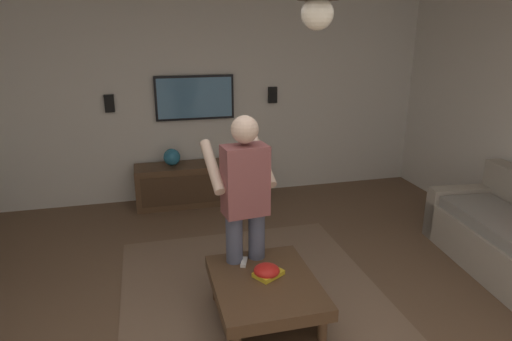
{
  "coord_description": "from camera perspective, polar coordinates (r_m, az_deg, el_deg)",
  "views": [
    {
      "loc": [
        -2.67,
        0.67,
        2.29
      ],
      "look_at": [
        0.72,
        -0.19,
        1.16
      ],
      "focal_mm": 31.26,
      "sensor_mm": 36.0,
      "label": 1
    }
  ],
  "objects": [
    {
      "name": "coffee_table",
      "position": [
        3.64,
        1.13,
        -15.26
      ],
      "size": [
        1.0,
        0.8,
        0.4
      ],
      "color": "#513823",
      "rests_on": "ground"
    },
    {
      "name": "bowl",
      "position": [
        3.62,
        1.38,
        -12.68
      ],
      "size": [
        0.21,
        0.21,
        0.09
      ],
      "primitive_type": "ellipsoid",
      "color": "red",
      "rests_on": "coffee_table"
    },
    {
      "name": "remote_white",
      "position": [
        3.81,
        -1.55,
        -11.64
      ],
      "size": [
        0.16,
        0.09,
        0.02
      ],
      "primitive_type": "cube",
      "rotation": [
        0.0,
        0.0,
        2.8
      ],
      "color": "white",
      "rests_on": "coffee_table"
    },
    {
      "name": "tv",
      "position": [
        6.02,
        -7.88,
        9.21
      ],
      "size": [
        0.05,
        1.04,
        0.59
      ],
      "rotation": [
        0.0,
        0.0,
        3.14
      ],
      "color": "black"
    },
    {
      "name": "area_rug",
      "position": [
        3.97,
        0.3,
        -17.22
      ],
      "size": [
        2.95,
        2.28,
        0.01
      ],
      "primitive_type": "cube",
      "color": "#7A604C",
      "rests_on": "ground"
    },
    {
      "name": "wall_back_tv",
      "position": [
        6.12,
        -7.94,
        9.17
      ],
      "size": [
        0.1,
        6.68,
        2.75
      ],
      "primitive_type": "cube",
      "color": "silver",
      "rests_on": "ground"
    },
    {
      "name": "person_standing",
      "position": [
        3.66,
        -1.47,
        -3.82
      ],
      "size": [
        0.58,
        0.58,
        1.64
      ],
      "rotation": [
        0.0,
        0.0,
        0.12
      ],
      "color": "#4C5166",
      "rests_on": "ground"
    },
    {
      "name": "vase_round",
      "position": [
        5.94,
        -10.71,
        1.7
      ],
      "size": [
        0.22,
        0.22,
        0.22
      ],
      "primitive_type": "sphere",
      "color": "teal",
      "rests_on": "media_console"
    },
    {
      "name": "book",
      "position": [
        3.64,
        1.6,
        -13.05
      ],
      "size": [
        0.25,
        0.27,
        0.04
      ],
      "primitive_type": "cube",
      "rotation": [
        0.0,
        0.0,
        2.1
      ],
      "color": "gold",
      "rests_on": "coffee_table"
    },
    {
      "name": "media_console",
      "position": [
        6.06,
        -7.17,
        -1.63
      ],
      "size": [
        0.45,
        1.7,
        0.55
      ],
      "rotation": [
        0.0,
        0.0,
        3.14
      ],
      "color": "#513823",
      "rests_on": "ground"
    },
    {
      "name": "wall_speaker_right",
      "position": [
        6.02,
        -18.25,
        8.15
      ],
      "size": [
        0.06,
        0.12,
        0.22
      ],
      "primitive_type": "cube",
      "color": "black"
    },
    {
      "name": "wall_speaker_left",
      "position": [
        6.25,
        2.13,
        9.64
      ],
      "size": [
        0.06,
        0.12,
        0.22
      ],
      "primitive_type": "cube",
      "color": "black"
    }
  ]
}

